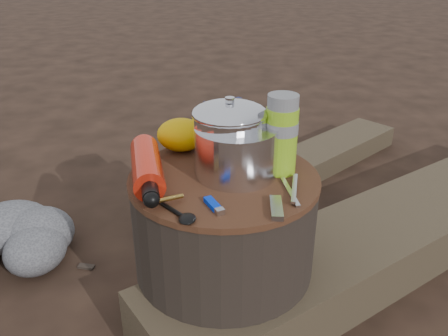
{
  "coord_description": "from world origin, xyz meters",
  "views": [
    {
      "loc": [
        0.03,
        -1.1,
        1.01
      ],
      "look_at": [
        0.0,
        0.0,
        0.48
      ],
      "focal_mm": 37.89,
      "sensor_mm": 36.0,
      "label": 1
    }
  ],
  "objects_px": {
    "stump": "(224,248)",
    "camping_pot": "(230,137)",
    "log_main": "(404,229)",
    "fuel_bottle": "(147,166)",
    "travel_mug": "(271,134)",
    "thermos": "(281,135)"
  },
  "relations": [
    {
      "from": "stump",
      "to": "camping_pot",
      "type": "relative_size",
      "value": 2.6
    },
    {
      "from": "thermos",
      "to": "camping_pot",
      "type": "bearing_deg",
      "value": 178.49
    },
    {
      "from": "camping_pot",
      "to": "travel_mug",
      "type": "bearing_deg",
      "value": 47.38
    },
    {
      "from": "log_main",
      "to": "travel_mug",
      "type": "xyz_separation_m",
      "value": [
        -0.5,
        -0.17,
        0.43
      ]
    },
    {
      "from": "stump",
      "to": "travel_mug",
      "type": "height_order",
      "value": "travel_mug"
    },
    {
      "from": "fuel_bottle",
      "to": "log_main",
      "type": "bearing_deg",
      "value": 10.35
    },
    {
      "from": "camping_pot",
      "to": "fuel_bottle",
      "type": "xyz_separation_m",
      "value": [
        -0.21,
        -0.06,
        -0.06
      ]
    },
    {
      "from": "fuel_bottle",
      "to": "camping_pot",
      "type": "bearing_deg",
      "value": 3.72
    },
    {
      "from": "thermos",
      "to": "fuel_bottle",
      "type": "bearing_deg",
      "value": -170.05
    },
    {
      "from": "log_main",
      "to": "travel_mug",
      "type": "bearing_deg",
      "value": -107.5
    },
    {
      "from": "camping_pot",
      "to": "fuel_bottle",
      "type": "bearing_deg",
      "value": -163.07
    },
    {
      "from": "log_main",
      "to": "travel_mug",
      "type": "relative_size",
      "value": 18.93
    },
    {
      "from": "stump",
      "to": "thermos",
      "type": "height_order",
      "value": "thermos"
    },
    {
      "from": "camping_pot",
      "to": "fuel_bottle",
      "type": "height_order",
      "value": "camping_pot"
    },
    {
      "from": "camping_pot",
      "to": "fuel_bottle",
      "type": "distance_m",
      "value": 0.23
    },
    {
      "from": "camping_pot",
      "to": "thermos",
      "type": "height_order",
      "value": "thermos"
    },
    {
      "from": "stump",
      "to": "travel_mug",
      "type": "bearing_deg",
      "value": 51.48
    },
    {
      "from": "stump",
      "to": "log_main",
      "type": "relative_size",
      "value": 0.25
    },
    {
      "from": "thermos",
      "to": "travel_mug",
      "type": "xyz_separation_m",
      "value": [
        -0.02,
        0.13,
        -0.05
      ]
    },
    {
      "from": "camping_pot",
      "to": "travel_mug",
      "type": "height_order",
      "value": "camping_pot"
    },
    {
      "from": "log_main",
      "to": "thermos",
      "type": "xyz_separation_m",
      "value": [
        -0.48,
        -0.3,
        0.48
      ]
    },
    {
      "from": "log_main",
      "to": "stump",
      "type": "bearing_deg",
      "value": -98.31
    }
  ]
}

